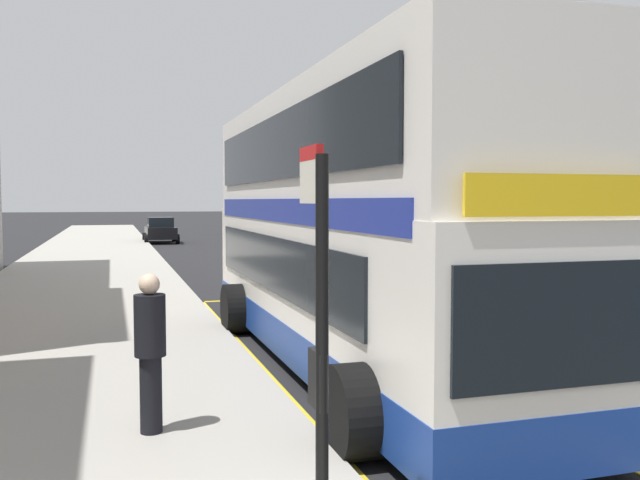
{
  "coord_description": "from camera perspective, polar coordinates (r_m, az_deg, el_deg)",
  "views": [
    {
      "loc": [
        -6.15,
        -2.68,
        2.68
      ],
      "look_at": [
        -2.52,
        9.0,
        1.95
      ],
      "focal_mm": 37.78,
      "sensor_mm": 36.0,
      "label": 1
    }
  ],
  "objects": [
    {
      "name": "ground_plane",
      "position": [
        35.32,
        -7.19,
        -1.0
      ],
      "size": [
        260.0,
        260.0,
        0.0
      ],
      "primitive_type": "plane",
      "color": "black"
    },
    {
      "name": "parked_car_black_ahead",
      "position": [
        43.54,
        -13.36,
        0.81
      ],
      "size": [
        2.09,
        4.2,
        1.62
      ],
      "rotation": [
        0.0,
        0.0,
        3.09
      ],
      "color": "black",
      "rests_on": "ground"
    },
    {
      "name": "bus_bay_markings",
      "position": [
        11.55,
        1.36,
        -9.99
      ],
      "size": [
        2.88,
        14.27,
        0.01
      ],
      "color": "yellow",
      "rests_on": "ground"
    },
    {
      "name": "double_decker_bus",
      "position": [
        10.97,
        2.44,
        0.17
      ],
      "size": [
        3.15,
        10.92,
        4.4
      ],
      "color": "white",
      "rests_on": "ground"
    },
    {
      "name": "bus_stop_sign",
      "position": [
        4.63,
        -0.1,
        -7.18
      ],
      "size": [
        0.09,
        0.51,
        2.91
      ],
      "color": "black",
      "rests_on": "pavement_near"
    },
    {
      "name": "pedestrian_further_back",
      "position": [
        7.62,
        -14.18,
        -8.72
      ],
      "size": [
        0.34,
        0.34,
        1.74
      ],
      "color": "black",
      "rests_on": "pavement_near"
    },
    {
      "name": "pavement_near",
      "position": [
        34.79,
        -18.62,
        -1.1
      ],
      "size": [
        6.0,
        76.0,
        0.14
      ],
      "primitive_type": "cube",
      "color": "#A39E93",
      "rests_on": "ground"
    },
    {
      "name": "parked_car_grey_far",
      "position": [
        55.54,
        -5.84,
        1.42
      ],
      "size": [
        2.09,
        4.2,
        1.62
      ],
      "rotation": [
        0.0,
        0.0,
        -0.01
      ],
      "color": "slate",
      "rests_on": "ground"
    }
  ]
}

